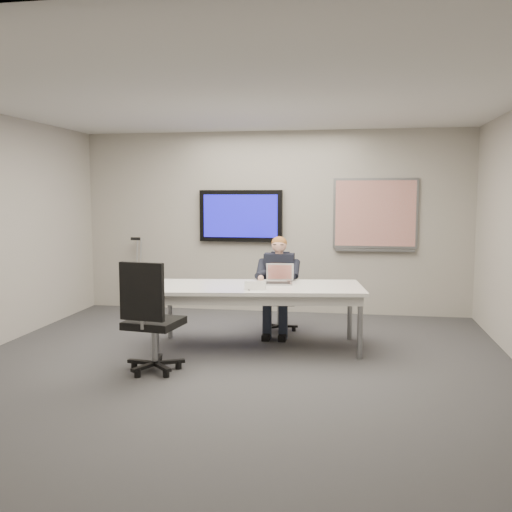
% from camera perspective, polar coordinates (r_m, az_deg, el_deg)
% --- Properties ---
extents(floor, '(6.00, 6.00, 0.02)m').
position_cam_1_polar(floor, '(6.16, -2.20, -11.12)').
color(floor, '#343436').
rests_on(floor, ground).
extents(ceiling, '(6.00, 6.00, 0.02)m').
position_cam_1_polar(ceiling, '(5.96, -2.32, 15.52)').
color(ceiling, silver).
rests_on(ceiling, wall_back).
extents(wall_back, '(6.00, 0.02, 2.80)m').
position_cam_1_polar(wall_back, '(8.85, 1.72, 3.38)').
color(wall_back, '#A7A397').
rests_on(wall_back, ground).
extents(wall_front, '(6.00, 0.02, 2.80)m').
position_cam_1_polar(wall_front, '(3.04, -13.88, -2.15)').
color(wall_front, '#A7A397').
rests_on(wall_front, ground).
extents(conference_table, '(2.56, 1.34, 0.75)m').
position_cam_1_polar(conference_table, '(6.78, 0.26, -3.70)').
color(conference_table, silver).
rests_on(conference_table, ground).
extents(tv_display, '(1.30, 0.09, 0.80)m').
position_cam_1_polar(tv_display, '(8.88, -1.53, 4.03)').
color(tv_display, black).
rests_on(tv_display, wall_back).
extents(whiteboard, '(1.25, 0.08, 1.10)m').
position_cam_1_polar(whiteboard, '(8.74, 11.84, 4.07)').
color(whiteboard, gray).
rests_on(whiteboard, wall_back).
extents(office_chair_far, '(0.49, 0.49, 0.93)m').
position_cam_1_polar(office_chair_far, '(7.73, 2.35, -5.32)').
color(office_chair_far, black).
rests_on(office_chair_far, ground).
extents(office_chair_near, '(0.63, 0.63, 1.17)m').
position_cam_1_polar(office_chair_near, '(6.00, -10.34, -8.07)').
color(office_chair_near, black).
rests_on(office_chair_near, ground).
extents(seated_person, '(0.40, 0.69, 1.28)m').
position_cam_1_polar(seated_person, '(7.46, 2.17, -3.98)').
color(seated_person, '#1F2533').
rests_on(seated_person, office_chair_far).
extents(crutch, '(0.28, 0.45, 1.21)m').
position_cam_1_polar(crutch, '(9.31, -11.69, -1.59)').
color(crutch, '#ACAFB4').
rests_on(crutch, ground).
extents(laptop, '(0.36, 0.35, 0.24)m').
position_cam_1_polar(laptop, '(6.93, 2.31, -2.27)').
color(laptop, '#ADADAF').
rests_on(laptop, conference_table).
extents(name_tent, '(0.25, 0.10, 0.10)m').
position_cam_1_polar(name_tent, '(6.48, -0.07, -2.96)').
color(name_tent, white).
rests_on(name_tent, conference_table).
extents(pen, '(0.05, 0.14, 0.01)m').
position_cam_1_polar(pen, '(6.47, -0.74, -3.34)').
color(pen, black).
rests_on(pen, conference_table).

